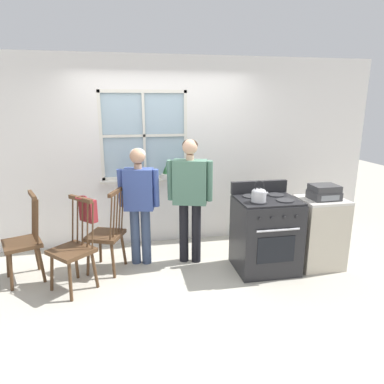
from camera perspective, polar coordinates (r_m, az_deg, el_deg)
The scene contains 13 objects.
ground_plane at distance 4.13m, azimuth -2.31°, elevation -15.20°, with size 16.00×16.00×0.00m, color #B2AD9E.
wall_back at distance 5.03m, azimuth -4.65°, elevation 6.31°, with size 6.40×0.16×2.70m.
chair_by_window at distance 4.07m, azimuth -19.17°, elevation -9.11°, with size 0.58×0.58×1.05m.
chair_near_wall at distance 4.50m, azimuth -26.19°, elevation -7.58°, with size 0.53×0.54×1.05m.
chair_center_cluster at distance 4.39m, azimuth -14.00°, elevation -6.97°, with size 0.52×0.54×1.05m.
person_elderly_left at distance 4.36m, azimuth -8.82°, elevation -0.76°, with size 0.53×0.28×1.52m.
person_teen_center at distance 4.34m, azimuth -0.34°, elevation 0.33°, with size 0.58×0.32×1.63m.
stove at distance 4.40m, azimuth 12.14°, elevation -6.78°, with size 0.74×0.68×1.08m.
kettle at distance 4.05m, azimuth 11.09°, elevation -0.37°, with size 0.21×0.17×0.25m.
potted_plant at distance 4.99m, azimuth -4.37°, elevation 2.96°, with size 0.14×0.14×0.27m.
handbag at distance 4.06m, azimuth -16.97°, elevation -2.86°, with size 0.25×0.25×0.31m.
side_counter at distance 4.69m, azimuth 20.43°, elevation -6.35°, with size 0.55×0.50×0.90m.
stereo at distance 4.51m, azimuth 21.16°, elevation -0.04°, with size 0.34×0.29×0.18m.
Camera 1 is at (-0.51, -3.55, 2.05)m, focal length 32.00 mm.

